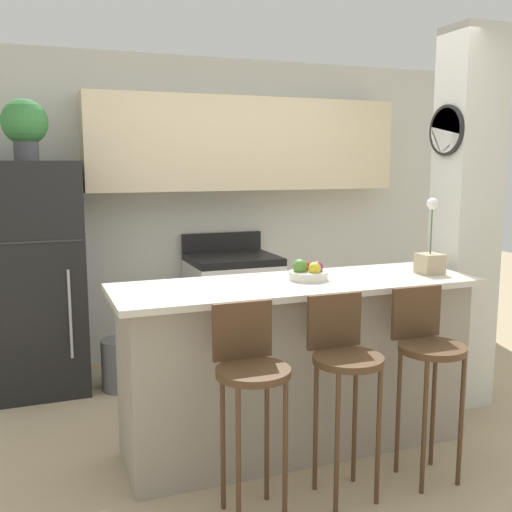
% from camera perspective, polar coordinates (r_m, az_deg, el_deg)
% --- Properties ---
extents(ground_plane, '(14.00, 14.00, 0.00)m').
position_cam_1_polar(ground_plane, '(3.77, 3.82, -17.50)').
color(ground_plane, tan).
extents(wall_back, '(5.60, 0.38, 2.55)m').
position_cam_1_polar(wall_back, '(5.18, -3.32, 7.12)').
color(wall_back, silver).
rests_on(wall_back, ground_plane).
extents(pillar_right, '(0.38, 0.33, 2.55)m').
position_cam_1_polar(pillar_right, '(4.31, 19.28, 3.16)').
color(pillar_right, silver).
rests_on(pillar_right, ground_plane).
extents(counter_bar, '(2.12, 0.69, 1.00)m').
position_cam_1_polar(counter_bar, '(3.57, 3.90, -10.24)').
color(counter_bar, gray).
rests_on(counter_bar, ground_plane).
extents(refrigerator, '(0.70, 0.73, 1.69)m').
position_cam_1_polar(refrigerator, '(4.68, -20.42, -1.90)').
color(refrigerator, black).
rests_on(refrigerator, ground_plane).
extents(stove_range, '(0.71, 0.63, 1.07)m').
position_cam_1_polar(stove_range, '(5.06, -2.21, -4.98)').
color(stove_range, white).
rests_on(stove_range, ground_plane).
extents(bar_stool_left, '(0.35, 0.35, 1.02)m').
position_cam_1_polar(bar_stool_left, '(2.85, -0.53, -11.42)').
color(bar_stool_left, '#4C331E').
rests_on(bar_stool_left, ground_plane).
extents(bar_stool_mid, '(0.35, 0.35, 1.02)m').
position_cam_1_polar(bar_stool_mid, '(3.05, 8.39, -10.15)').
color(bar_stool_mid, '#4C331E').
rests_on(bar_stool_mid, ground_plane).
extents(bar_stool_right, '(0.35, 0.35, 1.02)m').
position_cam_1_polar(bar_stool_right, '(3.31, 16.01, -8.87)').
color(bar_stool_right, '#4C331E').
rests_on(bar_stool_right, ground_plane).
extents(potted_plant_on_fridge, '(0.32, 0.32, 0.43)m').
position_cam_1_polar(potted_plant_on_fridge, '(4.61, -21.16, 11.55)').
color(potted_plant_on_fridge, '#4C4C51').
rests_on(potted_plant_on_fridge, refrigerator).
extents(orchid_vase, '(0.14, 0.14, 0.47)m').
position_cam_1_polar(orchid_vase, '(3.81, 16.25, -0.01)').
color(orchid_vase, tan).
rests_on(orchid_vase, counter_bar).
extents(fruit_bowl, '(0.23, 0.23, 0.12)m').
position_cam_1_polar(fruit_bowl, '(3.49, 4.99, -1.55)').
color(fruit_bowl, silver).
rests_on(fruit_bowl, counter_bar).
extents(trash_bin, '(0.28, 0.28, 0.38)m').
position_cam_1_polar(trash_bin, '(4.63, -12.78, -10.03)').
color(trash_bin, '#59595B').
rests_on(trash_bin, ground_plane).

